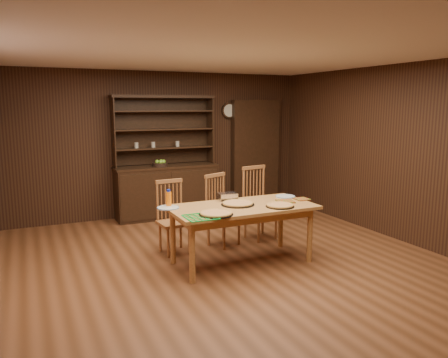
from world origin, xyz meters
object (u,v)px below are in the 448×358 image
dining_table (242,212)px  chair_left (172,214)px  juice_bottle (169,199)px  china_hutch (166,184)px  chair_center (220,207)px  chair_right (257,200)px

dining_table → chair_left: 1.05m
chair_left → juice_bottle: size_ratio=4.51×
china_hutch → chair_left: size_ratio=2.18×
dining_table → juice_bottle: size_ratio=8.27×
chair_left → chair_center: size_ratio=0.97×
dining_table → chair_center: bearing=85.6°
china_hutch → chair_right: (0.89, -1.79, -0.02)m
chair_left → chair_center: bearing=-3.7°
dining_table → juice_bottle: juice_bottle is taller
china_hutch → chair_left: bearing=-104.9°
chair_center → juice_bottle: chair_center is taller
chair_left → juice_bottle: 0.61m
chair_left → chair_right: chair_right is taller
juice_bottle → china_hutch: bearing=73.6°
chair_center → chair_left: bearing=157.6°
chair_center → juice_bottle: 1.09m
chair_center → chair_right: size_ratio=0.94×
chair_center → chair_right: chair_right is taller
china_hutch → juice_bottle: 2.47m
juice_bottle → dining_table: bearing=-20.6°
juice_bottle → chair_center: bearing=28.2°
dining_table → chair_right: chair_right is taller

